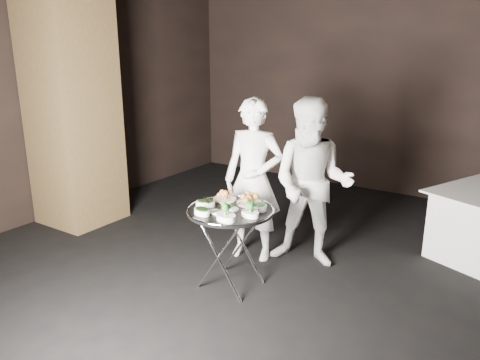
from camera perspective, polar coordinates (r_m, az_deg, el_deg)
The scene contains 18 objects.
floor at distance 4.31m, azimuth 0.53°, elevation -13.02°, with size 6.00×7.00×0.05m, color black.
wall_back at distance 7.01m, azimuth 16.78°, elevation 10.78°, with size 6.00×0.05×3.00m, color black.
wall_left at distance 6.00m, azimuth -24.75°, elevation 9.20°, with size 0.05×7.00×3.00m, color black.
column_left at distance 5.81m, azimuth -19.85°, elevation 9.52°, with size 0.80×0.80×3.00m, color #514021.
tray_stand at distance 4.12m, azimuth -1.16°, elevation -7.90°, with size 0.48×0.41×0.71m.
serving_tray at distance 4.00m, azimuth -1.19°, elevation -3.73°, with size 0.76×0.76×0.04m.
potato_plate_a at distance 4.22m, azimuth -1.87°, elevation -2.03°, with size 0.21×0.21×0.08m.
potato_plate_b at distance 4.12m, azimuth 1.15°, elevation -2.47°, with size 0.22×0.22×0.08m.
greens_bowl at distance 3.97m, azimuth 2.35°, elevation -3.23°, with size 0.13×0.13×0.08m.
asparagus_plate_a at distance 4.00m, azimuth -1.14°, elevation -3.40°, with size 0.17×0.11×0.03m.
asparagus_plate_b at distance 3.91m, azimuth -2.77°, elevation -3.86°, with size 0.18×0.12×0.03m.
spinach_bowl_a at distance 4.07m, azimuth -4.24°, elevation -2.79°, with size 0.20×0.17×0.07m.
spinach_bowl_b at distance 3.89m, azimuth -4.68°, elevation -3.75°, with size 0.19×0.16×0.07m.
broccoli_bowl_a at distance 3.83m, azimuth 1.24°, elevation -4.02°, with size 0.18×0.15×0.07m.
broccoli_bowl_b at distance 3.75m, azimuth -1.73°, elevation -4.39°, with size 0.23×0.20×0.08m.
serving_utensils at distance 4.03m, azimuth -0.45°, elevation -2.66°, with size 0.59×0.43×0.01m.
waiter_left at distance 4.57m, azimuth 1.64°, elevation -0.00°, with size 0.59×0.38×1.61m, color white.
waiter_right at distance 4.47m, azimuth 8.78°, elevation -0.46°, with size 0.79×0.62×1.62m, color white.
Camera 1 is at (2.05, -3.16, 2.08)m, focal length 35.00 mm.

